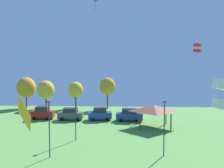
{
  "coord_description": "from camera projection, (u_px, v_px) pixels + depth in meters",
  "views": [
    {
      "loc": [
        0.32,
        2.23,
        9.74
      ],
      "look_at": [
        -0.37,
        17.05,
        8.67
      ],
      "focal_mm": 38.0,
      "sensor_mm": 36.0,
      "label": 1
    }
  ],
  "objects": [
    {
      "name": "kite_flying_3",
      "position": [
        197.0,
        48.0,
        31.69
      ],
      "size": [
        0.95,
        0.93,
        1.22
      ],
      "color": "red"
    },
    {
      "name": "kite_flying_4",
      "position": [
        24.0,
        113.0,
        16.56
      ],
      "size": [
        1.79,
        2.08,
        2.63
      ],
      "color": "orange"
    },
    {
      "name": "parked_car_leftmost",
      "position": [
        42.0,
        113.0,
        44.17
      ],
      "size": [
        4.21,
        2.09,
        2.41
      ],
      "rotation": [
        0.0,
        0.0,
        0.02
      ],
      "color": "maroon",
      "rests_on": "ground"
    },
    {
      "name": "parked_car_second_from_left",
      "position": [
        71.0,
        114.0,
        43.51
      ],
      "size": [
        4.55,
        2.02,
        2.22
      ],
      "rotation": [
        0.0,
        0.0,
        -0.02
      ],
      "color": "#4C5156",
      "rests_on": "ground"
    },
    {
      "name": "parked_car_third_from_left",
      "position": [
        100.0,
        114.0,
        43.44
      ],
      "size": [
        4.42,
        2.42,
        2.32
      ],
      "rotation": [
        0.0,
        0.0,
        0.11
      ],
      "color": "#234299",
      "rests_on": "ground"
    },
    {
      "name": "parked_car_rightmost_in_row",
      "position": [
        129.0,
        115.0,
        42.73
      ],
      "size": [
        4.87,
        2.26,
        2.27
      ],
      "rotation": [
        0.0,
        0.0,
        -0.07
      ],
      "color": "#234299",
      "rests_on": "ground"
    },
    {
      "name": "park_pavilion",
      "position": [
        154.0,
        108.0,
        38.29
      ],
      "size": [
        6.12,
        5.47,
        3.6
      ],
      "color": "brown",
      "rests_on": "ground"
    },
    {
      "name": "light_post_0",
      "position": [
        164.0,
        125.0,
        25.81
      ],
      "size": [
        0.36,
        0.2,
        6.12
      ],
      "color": "#2D2D33",
      "rests_on": "ground"
    },
    {
      "name": "light_post_2",
      "position": [
        76.0,
        116.0,
        31.26
      ],
      "size": [
        0.36,
        0.2,
        5.87
      ],
      "color": "#2D2D33",
      "rests_on": "ground"
    },
    {
      "name": "light_post_3",
      "position": [
        49.0,
        126.0,
        25.28
      ],
      "size": [
        0.36,
        0.2,
        6.15
      ],
      "color": "#2D2D33",
      "rests_on": "ground"
    },
    {
      "name": "treeline_tree_0",
      "position": [
        26.0,
        88.0,
        56.53
      ],
      "size": [
        4.4,
        4.4,
        7.27
      ],
      "color": "brown",
      "rests_on": "ground"
    },
    {
      "name": "treeline_tree_1",
      "position": [
        46.0,
        90.0,
        55.5
      ],
      "size": [
        3.96,
        3.96,
        6.57
      ],
      "color": "brown",
      "rests_on": "ground"
    },
    {
      "name": "treeline_tree_2",
      "position": [
        76.0,
        90.0,
        55.91
      ],
      "size": [
        3.52,
        3.52,
        6.25
      ],
      "color": "brown",
      "rests_on": "ground"
    },
    {
      "name": "treeline_tree_3",
      "position": [
        107.0,
        87.0,
        55.18
      ],
      "size": [
        3.71,
        3.71,
        7.26
      ],
      "color": "brown",
      "rests_on": "ground"
    }
  ]
}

